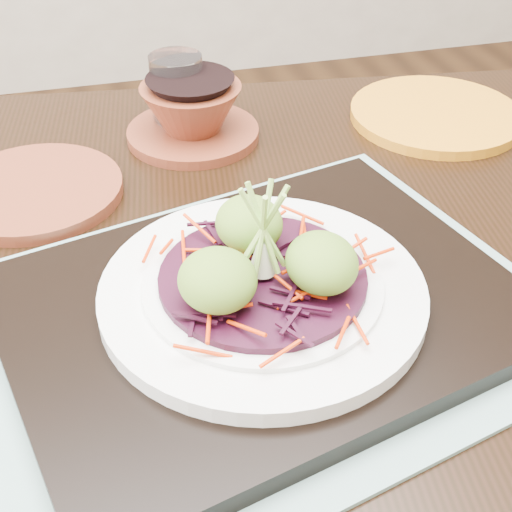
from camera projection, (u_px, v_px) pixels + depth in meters
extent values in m
cube|color=black|center=(265.00, 281.00, 0.64)|extent=(1.25, 0.92, 0.04)
cube|color=gray|center=(262.00, 317.00, 0.57)|extent=(0.52, 0.45, 0.00)
cube|color=black|center=(262.00, 307.00, 0.56)|extent=(0.45, 0.38, 0.02)
cylinder|color=white|center=(263.00, 292.00, 0.55)|extent=(0.25, 0.25, 0.01)
cylinder|color=white|center=(263.00, 283.00, 0.55)|extent=(0.19, 0.19, 0.01)
cylinder|color=black|center=(263.00, 278.00, 0.55)|extent=(0.16, 0.16, 0.01)
ellipsoid|color=olive|center=(218.00, 280.00, 0.51)|extent=(0.06, 0.06, 0.04)
ellipsoid|color=olive|center=(322.00, 263.00, 0.52)|extent=(0.06, 0.06, 0.04)
ellipsoid|color=olive|center=(249.00, 224.00, 0.56)|extent=(0.06, 0.06, 0.04)
cylinder|color=maroon|center=(34.00, 191.00, 0.71)|extent=(0.23, 0.23, 0.01)
cylinder|color=white|center=(177.00, 92.00, 0.81)|extent=(0.07, 0.07, 0.09)
cylinder|color=maroon|center=(193.00, 133.00, 0.81)|extent=(0.20, 0.20, 0.01)
cylinder|color=#BE7115|center=(436.00, 115.00, 0.85)|extent=(0.22, 0.22, 0.01)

